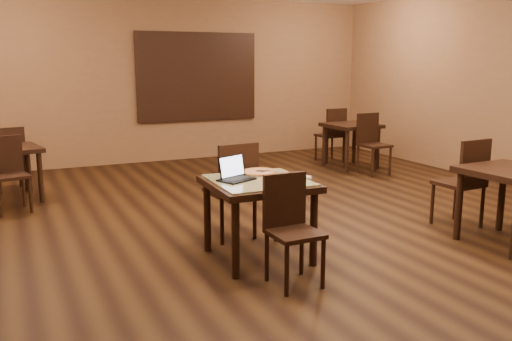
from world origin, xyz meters
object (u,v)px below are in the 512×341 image
other_table_c (511,182)px  other_table_b_chair_far (9,155)px  chair_main_near (290,222)px  other_table_a (351,131)px  other_table_a_chair_near (371,140)px  chair_main_far (234,185)px  other_table_a_chair_far (333,132)px  tiled_table (259,190)px  other_table_c_chair_far (466,178)px  pizza_pan (259,173)px  other_table_b (8,156)px  other_table_b_chair_near (8,169)px  laptop (234,173)px

other_table_c → other_table_b_chair_far: bearing=131.2°
chair_main_near → other_table_a: bearing=48.5°
other_table_a_chair_near → other_table_b_chair_far: size_ratio=1.07×
chair_main_far → other_table_a_chair_near: 4.01m
chair_main_far → other_table_a_chair_far: (3.38, 3.34, -0.02)m
other_table_a_chair_near → chair_main_far: bearing=-149.6°
other_table_a_chair_near → other_table_a_chair_far: same height
tiled_table → other_table_a_chair_far: other_table_a_chair_far is taller
other_table_a → other_table_c_chair_far: (-0.90, -3.48, -0.07)m
pizza_pan → other_table_b: bearing=125.1°
pizza_pan → other_table_a_chair_far: other_table_a_chair_far is taller
other_table_a → other_table_a_chair_near: (-0.00, -0.58, -0.08)m
other_table_a → chair_main_far: bearing=-143.2°
other_table_a_chair_far → other_table_b_chair_near: 5.60m
tiled_table → laptop: size_ratio=2.50×
pizza_pan → other_table_b_chair_far: (-2.18, 3.67, -0.24)m
tiled_table → other_table_a_chair_far: bearing=51.0°
other_table_a_chair_near → other_table_a: bearing=87.3°
pizza_pan → other_table_a: bearing=43.7°
other_table_b_chair_near → other_table_b_chair_far: 1.09m
laptop → other_table_b_chair_near: laptop is taller
pizza_pan → other_table_b_chair_near: other_table_b_chair_near is taller
chair_main_far → other_table_b_chair_near: chair_main_far is taller
other_table_a → chair_main_near: bearing=-132.7°
laptop → other_table_b_chair_near: bearing=102.1°
chair_main_near → other_table_b_chair_far: bearing=113.4°
laptop → other_table_c: size_ratio=0.43×
pizza_pan → other_table_b: (-2.20, 3.12, -0.17)m
other_table_a → other_table_a_chair_near: size_ratio=0.86×
chair_main_near → other_table_b: 4.49m
laptop → other_table_c: (2.68, -0.81, -0.17)m
pizza_pan → other_table_a_chair_near: other_table_a_chair_near is taller
other_table_b_chair_near → other_table_c: 5.77m
other_table_b → other_table_b_chair_far: bearing=77.6°
chair_main_far → other_table_b_chair_far: chair_main_far is taller
other_table_b → pizza_pan: bearing=-65.7°
other_table_a → other_table_b_chair_near: (-5.48, -0.55, -0.11)m
laptop → other_table_a_chair_near: other_table_a_chair_near is taller
chair_main_near → laptop: (-0.20, 0.72, 0.30)m
tiled_table → other_table_b: size_ratio=1.05×
pizza_pan → other_table_b_chair_near: size_ratio=0.36×
other_table_a_chair_near → laptop: bearing=-145.5°
other_table_a → other_table_b_chair_far: other_table_b_chair_far is taller
tiled_table → chair_main_near: bearing=-88.5°
other_table_b → other_table_b_chair_near: (-0.02, -0.55, -0.07)m
other_table_b_chair_far → tiled_table: bearing=107.0°
chair_main_near → laptop: bearing=104.3°
other_table_a_chair_far → chair_main_near: bearing=51.0°
chair_main_far → pizza_pan: size_ratio=3.04×
pizza_pan → chair_main_near: bearing=-98.1°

